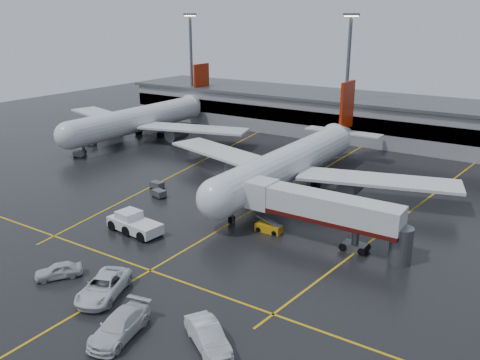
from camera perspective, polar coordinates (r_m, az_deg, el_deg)
The scene contains 22 objects.
ground at distance 69.80m, azimuth 2.28°, elevation -2.97°, with size 220.00×220.00×0.00m, color black.
apron_line_centre at distance 69.79m, azimuth 2.28°, elevation -2.96°, with size 0.25×90.00×0.02m, color gold.
apron_line_stop at distance 53.82m, azimuth -10.11°, elevation -10.02°, with size 60.00×0.25×0.02m, color gold.
apron_line_left at distance 88.45m, azimuth -5.49°, elevation 1.58°, with size 0.25×70.00×0.02m, color gold.
apron_line_right at distance 72.19m, azimuth 18.86°, elevation -3.24°, with size 0.25×70.00×0.02m, color gold.
terminal at distance 111.03m, azimuth 15.28°, elevation 6.73°, with size 122.00×19.00×8.60m.
light_mast_left at distance 125.84m, azimuth -5.53°, elevation 13.25°, with size 3.00×1.20×25.45m.
light_mast_mid at distance 105.68m, azimuth 12.08°, elevation 12.00°, with size 3.00×1.20×25.45m.
main_airliner at distance 76.52m, azimuth 6.07°, elevation 2.18°, with size 48.80×45.60×14.10m.
second_airliner at distance 110.18m, azimuth -10.77°, elevation 6.91°, with size 48.80×45.60×14.10m.
jet_bridge at distance 58.34m, azimuth 9.29°, elevation -3.43°, with size 19.90×3.40×6.05m.
pushback_tractor at distance 62.73m, azimuth -11.91°, elevation -4.87°, with size 7.53×3.78×2.60m.
belt_loader at distance 61.69m, azimuth 3.26°, elevation -5.43°, with size 3.26×1.62×2.04m.
service_van_a at distance 49.91m, azimuth -15.16°, elevation -11.55°, with size 3.20×6.94×1.93m, color silver.
service_van_b at distance 44.09m, azimuth -13.47°, elevation -15.73°, with size 2.69×6.62×1.92m, color silver.
service_van_c at distance 41.99m, azimuth -3.67°, elevation -17.12°, with size 2.03×5.81×1.91m, color silver.
service_van_d at distance 54.52m, azimuth -19.82°, elevation -9.58°, with size 1.85×4.59×1.56m, color silver.
baggage_cart_a at distance 73.79m, azimuth -9.14°, elevation -1.49°, with size 2.25×1.73×1.12m.
baggage_cart_b at distance 77.43m, azimuth -9.36°, elevation -0.55°, with size 2.09×1.45×1.12m.
baggage_cart_c at distance 81.14m, azimuth -2.15°, elevation 0.57°, with size 2.37×2.06×1.12m.
baggage_cart_d at distance 106.23m, azimuth -16.51°, elevation 4.08°, with size 2.22×1.67×1.12m.
baggage_cart_e at distance 98.37m, azimuth -17.73°, elevation 2.87°, with size 2.38×2.23×1.12m.
Camera 1 is at (33.36, -55.88, 25.22)m, focal length 37.76 mm.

